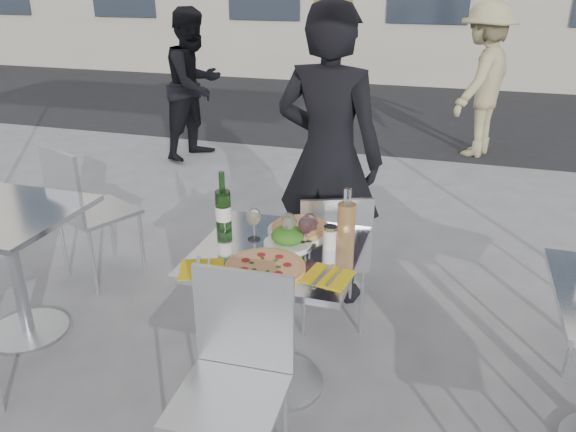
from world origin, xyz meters
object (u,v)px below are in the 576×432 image
(carafe, at_px, (346,226))
(napkin_right, at_px, (328,276))
(side_table_left, at_px, (11,248))
(salad_plate, at_px, (288,237))
(pizza_far, at_px, (300,228))
(wineglass_white_a, at_px, (254,218))
(napkin_left, at_px, (201,269))
(woman_diner, at_px, (329,158))
(side_chair_lfar, at_px, (82,204))
(pedestrian_a, at_px, (195,85))
(main_table, at_px, (279,290))
(pizza_near, at_px, (265,267))
(wineglass_white_b, at_px, (288,223))
(wine_bottle, at_px, (223,208))
(chair_far, at_px, (332,250))
(sugar_shaker, at_px, (330,237))
(chair_near, at_px, (236,367))
(wineglass_red_b, at_px, (310,223))
(pedestrian_b, at_px, (482,81))
(wineglass_red_a, at_px, (306,226))

(carafe, distance_m, napkin_right, 0.28)
(side_table_left, distance_m, salad_plate, 1.55)
(pizza_far, distance_m, salad_plate, 0.16)
(wineglass_white_a, relative_size, napkin_left, 0.68)
(woman_diner, height_order, wineglass_white_a, woman_diner)
(napkin_left, bearing_deg, side_chair_lfar, 123.21)
(pedestrian_a, xyz_separation_m, salad_plate, (2.07, -3.34, -0.01))
(main_table, relative_size, pedestrian_a, 0.47)
(side_table_left, distance_m, pizza_near, 1.53)
(napkin_right, bearing_deg, wineglass_white_a, 159.41)
(main_table, distance_m, carafe, 0.44)
(side_chair_lfar, bearing_deg, wineglass_white_b, -176.16)
(pedestrian_a, relative_size, wine_bottle, 5.39)
(napkin_right, bearing_deg, pizza_far, 130.46)
(salad_plate, distance_m, wineglass_white_b, 0.07)
(wineglass_white_b, distance_m, napkin_right, 0.35)
(chair_far, xyz_separation_m, sugar_shaker, (0.09, -0.48, 0.31))
(chair_near, bearing_deg, wineglass_white_b, 85.52)
(chair_far, xyz_separation_m, napkin_right, (0.14, -0.74, 0.26))
(pizza_far, distance_m, napkin_left, 0.56)
(main_table, bearing_deg, wineglass_red_b, 32.17)
(carafe, height_order, napkin_left, carafe)
(chair_near, xyz_separation_m, sugar_shaker, (0.21, 0.63, 0.29))
(chair_far, height_order, napkin_left, chair_far)
(pizza_near, bearing_deg, sugar_shaker, 52.09)
(side_table_left, xyz_separation_m, pedestrian_b, (2.42, 4.39, 0.29))
(side_chair_lfar, bearing_deg, wineglass_red_a, -175.61)
(pizza_near, bearing_deg, wineglass_red_b, 66.48)
(pizza_near, distance_m, sugar_shaker, 0.35)
(salad_plate, bearing_deg, wineglass_white_a, 178.60)
(chair_far, height_order, wineglass_red_a, wineglass_red_a)
(side_table_left, relative_size, woman_diner, 0.42)
(wineglass_white_b, bearing_deg, wineglass_white_a, 177.11)
(main_table, xyz_separation_m, side_table_left, (-1.50, 0.00, 0.00))
(side_table_left, xyz_separation_m, sugar_shaker, (1.72, 0.08, 0.26))
(woman_diner, relative_size, pedestrian_b, 1.08)
(pedestrian_a, xyz_separation_m, pedestrian_b, (2.96, 0.99, 0.03))
(pizza_near, bearing_deg, wine_bottle, 135.20)
(main_table, xyz_separation_m, pizza_near, (0.00, -0.19, 0.22))
(main_table, relative_size, carafe, 2.59)
(side_chair_lfar, height_order, pizza_far, side_chair_lfar)
(chair_far, height_order, chair_near, chair_near)
(side_table_left, bearing_deg, napkin_right, -5.73)
(woman_diner, height_order, wineglass_red_b, woman_diner)
(pedestrian_b, height_order, wineglass_white_a, pedestrian_b)
(pedestrian_a, bearing_deg, wineglass_red_a, -130.81)
(chair_far, xyz_separation_m, pizza_near, (-0.12, -0.76, 0.27))
(wineglass_white_a, relative_size, wineglass_red_b, 1.00)
(carafe, bearing_deg, pedestrian_a, 125.01)
(pizza_near, distance_m, napkin_left, 0.26)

